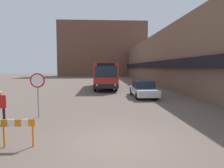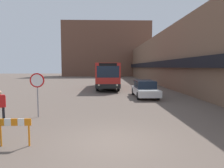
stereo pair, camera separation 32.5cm
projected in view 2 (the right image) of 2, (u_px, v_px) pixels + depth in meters
The scene contains 8 objects.
ground_plane at pixel (113, 142), 7.04m from camera, with size 160.00×160.00×0.00m, color #66564C.
building_row_right at pixel (172, 60), 30.92m from camera, with size 5.50×60.00×7.66m.
building_backdrop_far at pixel (107, 50), 61.04m from camera, with size 26.00×8.00×15.99m.
city_bus at pixel (108, 75), 25.19m from camera, with size 2.62×10.15×3.11m.
parked_car_front at pixel (145, 89), 17.80m from camera, with size 1.84×4.83×1.48m.
stop_sign at pixel (37, 85), 10.49m from camera, with size 0.76×0.08×2.34m.
pedestrian at pixel (0, 104), 9.25m from camera, with size 0.45×0.42×1.58m.
construction_barricade at pixel (15, 127), 6.65m from camera, with size 1.10×0.06×0.94m.
Camera 2 is at (-0.25, -6.84, 2.64)m, focal length 32.00 mm.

